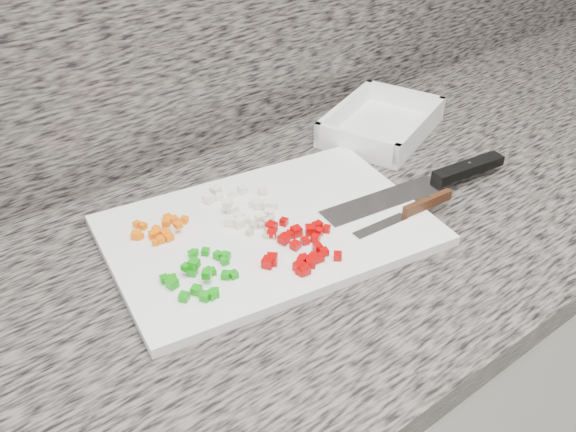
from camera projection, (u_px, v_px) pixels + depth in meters
name	position (u px, v px, depth m)	size (l,w,h in m)	color
countertop	(271.00, 261.00, 0.91)	(3.96, 0.64, 0.04)	#615C56
cutting_board	(269.00, 230.00, 0.92)	(0.45, 0.30, 0.02)	white
carrot_pile	(159.00, 230.00, 0.90)	(0.09, 0.07, 0.02)	#FD6805
onion_pile	(243.00, 205.00, 0.95)	(0.10, 0.12, 0.02)	white
green_pepper_pile	(200.00, 274.00, 0.82)	(0.10, 0.10, 0.02)	#10940D
red_pepper_pile	(298.00, 246.00, 0.87)	(0.13, 0.12, 0.01)	#B00203
garlic_pile	(266.00, 229.00, 0.91)	(0.05, 0.06, 0.01)	beige
chef_knife	(440.00, 179.00, 1.01)	(0.34, 0.08, 0.02)	silver
paring_knife	(416.00, 209.00, 0.94)	(0.18, 0.03, 0.02)	silver
tray	(381.00, 125.00, 1.18)	(0.27, 0.23, 0.05)	white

